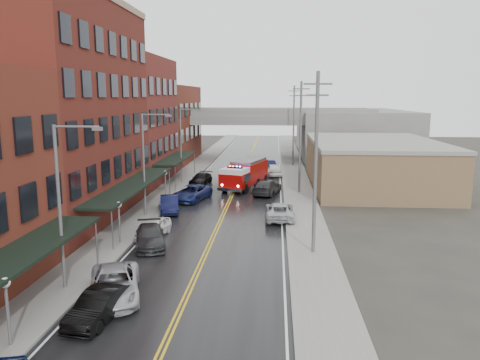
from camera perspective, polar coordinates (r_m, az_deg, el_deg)
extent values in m
cube|color=black|center=(46.73, -1.37, -2.72)|extent=(11.00, 160.00, 0.02)
cube|color=slate|center=(47.99, -10.08, -2.45)|extent=(3.00, 160.00, 0.15)
cube|color=slate|center=(46.56, 7.62, -2.77)|extent=(3.00, 160.00, 0.15)
cube|color=gray|center=(47.60, -8.16, -2.50)|extent=(0.30, 160.00, 0.15)
cube|color=gray|center=(46.50, 5.59, -2.75)|extent=(0.30, 160.00, 0.15)
cube|color=#4E1514|center=(42.32, -20.82, 7.58)|extent=(9.00, 20.00, 18.00)
cube|color=#5A1F1B|center=(58.69, -13.47, 7.03)|extent=(9.00, 15.00, 15.00)
cube|color=#5F2A19|center=(75.60, -9.36, 6.68)|extent=(9.00, 20.00, 12.00)
cube|color=brown|center=(57.03, 15.89, 1.79)|extent=(14.00, 22.00, 5.00)
cube|color=slate|center=(86.60, 13.36, 5.64)|extent=(18.00, 30.00, 8.00)
cube|color=black|center=(23.98, -26.56, -9.00)|extent=(2.60, 16.00, 0.18)
cylinder|color=slate|center=(30.41, -17.09, -7.38)|extent=(0.10, 0.10, 3.00)
cube|color=black|center=(40.87, -12.91, -0.57)|extent=(2.60, 18.00, 0.18)
cylinder|color=slate|center=(32.91, -15.31, -5.95)|extent=(0.10, 0.10, 3.00)
cylinder|color=slate|center=(49.00, -8.59, -0.44)|extent=(0.10, 0.10, 3.00)
cube|color=black|center=(57.60, -7.77, 2.67)|extent=(2.60, 13.00, 0.18)
cylinder|color=slate|center=(51.69, -7.90, 0.13)|extent=(0.10, 0.10, 3.00)
cylinder|color=slate|center=(63.51, -5.58, 2.04)|extent=(0.10, 0.10, 3.00)
cylinder|color=#59595B|center=(22.42, -26.42, -14.71)|extent=(0.14, 0.14, 2.80)
sphere|color=silver|center=(21.86, -26.73, -11.13)|extent=(0.44, 0.44, 0.44)
cylinder|color=#59595B|center=(34.40, -14.49, -5.38)|extent=(0.14, 0.14, 2.80)
sphere|color=silver|center=(34.04, -14.61, -2.95)|extent=(0.44, 0.44, 0.44)
cylinder|color=#59595B|center=(47.50, -9.08, -0.92)|extent=(0.14, 0.14, 2.80)
sphere|color=silver|center=(47.24, -9.13, 0.87)|extent=(0.44, 0.44, 0.44)
cylinder|color=#59595B|center=(26.63, -21.14, -3.40)|extent=(0.18, 0.18, 9.00)
cylinder|color=#59595B|center=(25.50, -19.33, 6.15)|extent=(2.40, 0.12, 0.12)
cube|color=#59595B|center=(25.09, -17.00, 5.99)|extent=(0.50, 0.22, 0.18)
cylinder|color=#59595B|center=(41.37, -11.66, 1.72)|extent=(0.18, 0.18, 9.00)
cylinder|color=#59595B|center=(40.65, -10.24, 7.85)|extent=(2.40, 0.12, 0.12)
cube|color=#59595B|center=(40.39, -8.71, 7.74)|extent=(0.50, 0.22, 0.18)
cylinder|color=#59595B|center=(56.79, -7.22, 4.10)|extent=(0.18, 0.18, 9.00)
cylinder|color=#59595B|center=(56.27, -6.11, 8.56)|extent=(2.40, 0.12, 0.12)
cube|color=#59595B|center=(56.08, -5.00, 8.47)|extent=(0.50, 0.22, 0.18)
cylinder|color=#59595B|center=(30.75, 9.19, 1.75)|extent=(0.24, 0.24, 12.00)
cube|color=#59595B|center=(30.43, 9.48, 11.48)|extent=(1.80, 0.12, 0.12)
cube|color=#59595B|center=(30.42, 9.44, 10.16)|extent=(1.40, 0.12, 0.12)
cylinder|color=#59595B|center=(50.58, 7.36, 5.06)|extent=(0.24, 0.24, 12.00)
cube|color=#59595B|center=(50.39, 7.49, 10.96)|extent=(1.80, 0.12, 0.12)
cube|color=#59595B|center=(50.38, 7.47, 10.17)|extent=(1.40, 0.12, 0.12)
cylinder|color=#59595B|center=(70.50, 6.55, 6.51)|extent=(0.24, 0.24, 12.00)
cube|color=#59595B|center=(70.37, 6.64, 10.73)|extent=(1.80, 0.12, 0.12)
cube|color=#59595B|center=(70.36, 6.63, 10.17)|extent=(1.40, 0.12, 0.12)
cube|color=slate|center=(77.54, 1.01, 7.45)|extent=(40.00, 10.00, 1.50)
cube|color=slate|center=(79.22, -7.00, 4.72)|extent=(1.60, 8.00, 6.00)
cube|color=slate|center=(77.93, 9.12, 4.58)|extent=(1.60, 8.00, 6.00)
cube|color=#920906|center=(54.94, 1.08, 1.01)|extent=(4.40, 6.52, 2.28)
cube|color=#920906|center=(51.11, -0.62, -0.05)|extent=(3.44, 3.52, 1.63)
cube|color=silver|center=(50.93, -0.62, 1.15)|extent=(3.25, 3.27, 0.54)
cube|color=black|center=(51.25, -0.52, 0.35)|extent=(3.14, 2.48, 0.87)
cube|color=slate|center=(54.75, 1.09, 2.36)|extent=(4.00, 6.03, 0.33)
cube|color=black|center=(50.87, -0.62, 1.55)|extent=(1.75, 0.81, 0.15)
sphere|color=#FF0C0C|center=(51.09, -1.24, 1.69)|extent=(0.22, 0.22, 0.22)
sphere|color=#1933FF|center=(50.64, 0.00, 1.61)|extent=(0.22, 0.22, 0.22)
cylinder|color=black|center=(51.63, -1.89, -0.87)|extent=(1.15, 0.69, 1.09)
cylinder|color=black|center=(50.72, 0.59, -1.07)|extent=(1.15, 0.69, 1.09)
cylinder|color=black|center=(55.07, -0.29, -0.17)|extent=(1.15, 0.69, 1.09)
cylinder|color=black|center=(54.22, 2.05, -0.34)|extent=(1.15, 0.69, 1.09)
cylinder|color=black|center=(57.55, 0.74, 0.28)|extent=(1.15, 0.69, 1.09)
cylinder|color=black|center=(56.74, 2.99, 0.12)|extent=(1.15, 0.69, 1.09)
imported|color=black|center=(23.72, -16.83, -14.48)|extent=(2.11, 4.51, 1.43)
imported|color=#A7A9AF|center=(25.84, -15.11, -12.16)|extent=(4.06, 6.05, 1.54)
imported|color=#29292B|center=(33.65, -10.91, -6.79)|extent=(3.36, 5.36, 1.45)
imported|color=white|center=(35.82, -10.50, -5.74)|extent=(2.18, 4.40, 1.44)
imported|color=black|center=(43.09, -8.61, -2.93)|extent=(2.60, 4.80, 1.50)
imported|color=#151F50|center=(47.59, -5.91, -1.59)|extent=(3.92, 6.07, 1.55)
imported|color=black|center=(56.09, -4.79, 0.12)|extent=(2.55, 4.86, 1.34)
imported|color=#B0B3B8|center=(40.30, 4.84, -3.80)|extent=(2.53, 5.29, 1.46)
imported|color=#28282B|center=(50.45, 3.32, -0.86)|extent=(3.47, 5.83, 1.58)
imported|color=white|center=(62.26, 4.13, 1.26)|extent=(2.54, 5.00, 1.63)
imported|color=black|center=(67.91, 3.51, 1.89)|extent=(2.46, 4.32, 1.35)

